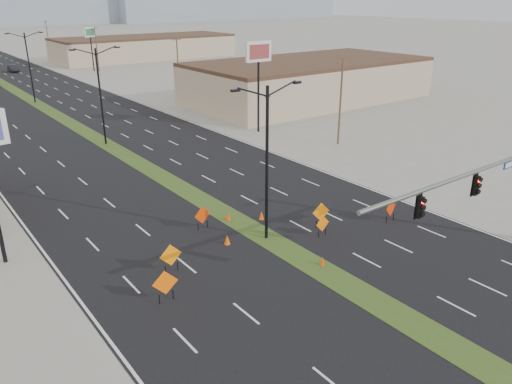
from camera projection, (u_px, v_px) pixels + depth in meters
ground at (420, 328)px, 23.97m from camera, size 600.00×600.00×0.00m
building_se_near at (309, 82)px, 75.42m from camera, size 36.00×18.00×5.50m
building_se_far at (146, 48)px, 126.05m from camera, size 44.00×16.00×5.00m
mesa_east at (222, 5)px, 336.86m from camera, size 160.00×50.00×18.00m
signal_mast at (492, 186)px, 28.48m from camera, size 16.30×0.60×8.00m
streetlight_0 at (267, 160)px, 30.90m from camera, size 5.15×0.24×10.02m
streetlight_1 at (100, 94)px, 51.70m from camera, size 5.15×0.24×10.02m
streetlight_2 at (29, 66)px, 72.50m from camera, size 5.15×0.24×10.02m
utility_pole_0 at (340, 101)px, 52.02m from camera, size 1.60×0.20×9.00m
utility_pole_1 at (178, 66)px, 78.03m from camera, size 1.60×0.20×9.00m
utility_pole_2 at (97, 48)px, 104.03m from camera, size 1.60×0.20×9.00m
utility_pole_3 at (48, 38)px, 130.03m from camera, size 1.60×0.20×9.00m
car_mid at (13, 68)px, 104.27m from camera, size 1.54×4.34×1.43m
construction_sign_0 at (171, 256)px, 28.47m from camera, size 1.34×0.12×1.79m
construction_sign_1 at (165, 284)px, 25.69m from camera, size 1.35×0.31×1.82m
construction_sign_2 at (202, 216)px, 33.84m from camera, size 1.25×0.14×1.67m
construction_sign_3 at (323, 224)px, 32.85m from camera, size 1.11×0.05×1.48m
construction_sign_4 at (321, 213)px, 34.16m from camera, size 1.32×0.28×1.78m
construction_sign_5 at (391, 208)px, 34.87m from camera, size 1.33×0.32×1.80m
cone_0 at (227, 240)px, 31.96m from camera, size 0.51×0.51×0.66m
cone_1 at (322, 261)px, 29.48m from camera, size 0.36×0.36×0.56m
cone_2 at (261, 215)px, 35.53m from camera, size 0.43×0.43×0.62m
cone_3 at (228, 216)px, 35.34m from camera, size 0.41×0.41×0.64m
pole_sign_east_near at (259, 58)px, 55.61m from camera, size 3.34×0.46×10.23m
pole_sign_east_far at (90, 36)px, 103.05m from camera, size 2.77×1.49×8.83m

